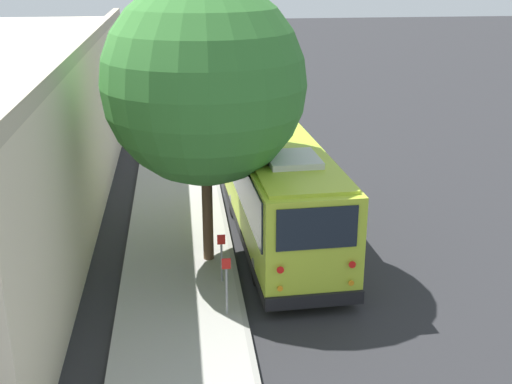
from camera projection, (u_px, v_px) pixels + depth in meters
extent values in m
plane|color=#28282B|center=(285.00, 235.00, 21.02)|extent=(160.00, 160.00, 0.00)
cube|color=#A3A099|center=(177.00, 238.00, 20.59)|extent=(80.00, 3.13, 0.15)
cube|color=gray|center=(228.00, 236.00, 20.78)|extent=(80.00, 0.14, 0.15)
cube|color=#ADC633|center=(281.00, 194.00, 19.76)|extent=(8.95, 2.84, 2.83)
cube|color=black|center=(280.00, 231.00, 20.19)|extent=(9.00, 2.89, 0.28)
cube|color=black|center=(281.00, 174.00, 19.54)|extent=(8.23, 2.90, 1.35)
cube|color=black|center=(257.00, 137.00, 23.68)|extent=(0.11, 2.20, 1.42)
cube|color=black|center=(317.00, 228.00, 15.38)|extent=(0.11, 2.01, 1.08)
cube|color=black|center=(257.00, 119.00, 23.45)|extent=(0.11, 1.81, 0.22)
cube|color=#ADC633|center=(281.00, 148.00, 19.26)|extent=(8.40, 2.59, 0.10)
cube|color=silver|center=(293.00, 160.00, 17.75)|extent=(1.68, 1.48, 0.20)
cube|color=black|center=(257.00, 184.00, 24.33)|extent=(0.20, 2.53, 0.36)
cube|color=black|center=(315.00, 301.00, 16.03)|extent=(0.20, 2.53, 0.36)
cylinder|color=red|center=(280.00, 270.00, 15.52)|extent=(0.04, 0.18, 0.18)
cylinder|color=orange|center=(280.00, 289.00, 15.70)|extent=(0.04, 0.14, 0.14)
cylinder|color=red|center=(352.00, 265.00, 15.79)|extent=(0.04, 0.18, 0.18)
cylinder|color=orange|center=(351.00, 283.00, 15.97)|extent=(0.04, 0.14, 0.14)
cube|color=white|center=(235.00, 180.00, 24.19)|extent=(0.05, 0.32, 0.18)
cube|color=white|center=(279.00, 178.00, 24.44)|extent=(0.05, 0.32, 0.18)
cube|color=black|center=(220.00, 133.00, 23.10)|extent=(0.06, 0.10, 0.24)
cylinder|color=black|center=(235.00, 201.00, 22.43)|extent=(1.10, 0.34, 1.09)
cylinder|color=slate|center=(235.00, 201.00, 22.43)|extent=(0.50, 0.34, 0.49)
cylinder|color=black|center=(296.00, 198.00, 22.76)|extent=(1.10, 0.34, 1.09)
cylinder|color=slate|center=(296.00, 198.00, 22.76)|extent=(0.50, 0.34, 0.49)
cylinder|color=black|center=(259.00, 266.00, 17.69)|extent=(1.10, 0.34, 1.09)
cylinder|color=slate|center=(259.00, 266.00, 17.69)|extent=(0.50, 0.34, 0.49)
cylinder|color=black|center=(336.00, 261.00, 18.02)|extent=(1.10, 0.34, 1.09)
cylinder|color=slate|center=(336.00, 261.00, 18.02)|extent=(0.50, 0.34, 0.49)
cube|color=#19234C|center=(231.00, 143.00, 29.73)|extent=(4.38, 1.89, 0.62)
cube|color=black|center=(231.00, 132.00, 29.44)|extent=(2.11, 1.54, 0.48)
cube|color=#19234C|center=(231.00, 127.00, 29.36)|extent=(2.03, 1.50, 0.05)
cube|color=black|center=(224.00, 136.00, 31.81)|extent=(0.17, 1.60, 0.20)
cube|color=black|center=(238.00, 161.00, 27.80)|extent=(0.17, 1.60, 0.20)
cylinder|color=black|center=(211.00, 140.00, 30.91)|extent=(0.64, 0.24, 0.63)
cylinder|color=slate|center=(211.00, 140.00, 30.91)|extent=(0.29, 0.24, 0.28)
cylinder|color=black|center=(242.00, 138.00, 31.16)|extent=(0.64, 0.24, 0.63)
cylinder|color=slate|center=(242.00, 138.00, 31.16)|extent=(0.29, 0.24, 0.28)
cylinder|color=black|center=(218.00, 156.00, 28.41)|extent=(0.64, 0.24, 0.63)
cylinder|color=slate|center=(218.00, 156.00, 28.41)|extent=(0.29, 0.24, 0.28)
cylinder|color=black|center=(251.00, 154.00, 28.66)|extent=(0.64, 0.24, 0.63)
cylinder|color=slate|center=(251.00, 154.00, 28.66)|extent=(0.29, 0.24, 0.28)
cube|color=slate|center=(223.00, 112.00, 35.74)|extent=(4.01, 1.69, 0.64)
cube|color=black|center=(223.00, 102.00, 35.45)|extent=(1.90, 1.45, 0.48)
cube|color=slate|center=(223.00, 98.00, 35.36)|extent=(1.83, 1.42, 0.05)
cube|color=black|center=(220.00, 108.00, 37.70)|extent=(0.09, 1.62, 0.20)
cube|color=black|center=(226.00, 125.00, 33.92)|extent=(0.09, 1.62, 0.20)
cylinder|color=black|center=(208.00, 110.00, 36.88)|extent=(0.66, 0.20, 0.66)
cylinder|color=slate|center=(208.00, 110.00, 36.88)|extent=(0.30, 0.22, 0.30)
cylinder|color=black|center=(234.00, 109.00, 37.06)|extent=(0.66, 0.20, 0.66)
cylinder|color=slate|center=(234.00, 109.00, 37.06)|extent=(0.30, 0.22, 0.30)
cylinder|color=black|center=(211.00, 120.00, 34.52)|extent=(0.66, 0.20, 0.66)
cylinder|color=slate|center=(211.00, 120.00, 34.52)|extent=(0.30, 0.22, 0.30)
cylinder|color=black|center=(239.00, 120.00, 34.70)|extent=(0.66, 0.20, 0.66)
cylinder|color=slate|center=(239.00, 120.00, 34.70)|extent=(0.30, 0.22, 0.30)
cube|color=navy|center=(219.00, 89.00, 42.09)|extent=(4.43, 1.85, 0.61)
cube|color=black|center=(219.00, 81.00, 41.80)|extent=(2.13, 1.51, 0.48)
cube|color=navy|center=(219.00, 78.00, 41.72)|extent=(2.05, 1.47, 0.05)
cube|color=black|center=(215.00, 86.00, 44.20)|extent=(0.16, 1.58, 0.20)
cube|color=black|center=(223.00, 99.00, 40.13)|extent=(0.16, 1.58, 0.20)
cylinder|color=black|center=(206.00, 88.00, 43.30)|extent=(0.62, 0.23, 0.61)
cylinder|color=slate|center=(206.00, 88.00, 43.30)|extent=(0.29, 0.23, 0.28)
cylinder|color=black|center=(227.00, 87.00, 43.54)|extent=(0.62, 0.23, 0.61)
cylinder|color=slate|center=(227.00, 87.00, 43.54)|extent=(0.29, 0.23, 0.28)
cylinder|color=black|center=(210.00, 96.00, 40.76)|extent=(0.62, 0.23, 0.61)
cylinder|color=slate|center=(210.00, 96.00, 40.76)|extent=(0.29, 0.23, 0.28)
cylinder|color=black|center=(233.00, 95.00, 41.00)|extent=(0.62, 0.23, 0.61)
cylinder|color=slate|center=(233.00, 95.00, 41.00)|extent=(0.29, 0.23, 0.28)
cylinder|color=brown|center=(207.00, 207.00, 18.50)|extent=(0.31, 0.31, 3.27)
sphere|color=#387A33|center=(204.00, 83.00, 17.27)|extent=(5.58, 5.58, 5.58)
sphere|color=#3C8437|center=(201.00, 11.00, 17.30)|extent=(3.63, 3.63, 3.63)
cylinder|color=gray|center=(227.00, 291.00, 15.89)|extent=(0.06, 0.06, 1.24)
cube|color=red|center=(226.00, 264.00, 15.63)|extent=(0.02, 0.22, 0.28)
cylinder|color=gray|center=(222.00, 263.00, 17.52)|extent=(0.06, 0.06, 1.11)
cube|color=red|center=(221.00, 240.00, 17.29)|extent=(0.02, 0.22, 0.28)
cylinder|color=red|center=(205.00, 164.00, 26.65)|extent=(0.22, 0.22, 0.65)
sphere|color=red|center=(204.00, 156.00, 26.52)|extent=(0.20, 0.20, 0.20)
cube|color=#BAAD93|center=(85.00, 43.00, 21.05)|extent=(25.69, 0.30, 0.40)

